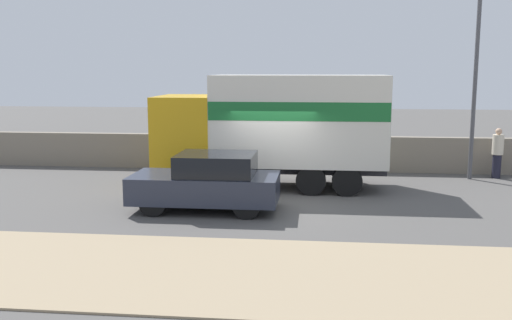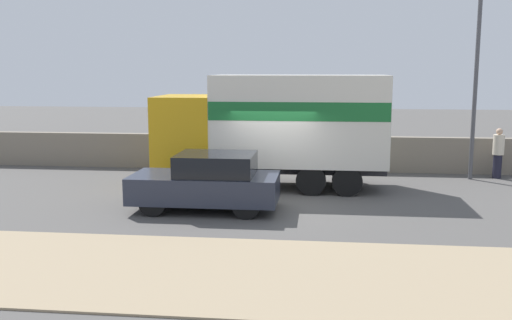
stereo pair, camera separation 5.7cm
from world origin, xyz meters
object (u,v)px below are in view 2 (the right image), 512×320
at_px(street_lamp, 476,69).
at_px(pedestrian, 498,152).
at_px(box_truck, 277,124).
at_px(car_hatchback, 208,182).

relative_size(street_lamp, pedestrian, 3.70).
height_order(street_lamp, pedestrian, street_lamp).
bearing_deg(street_lamp, box_truck, -162.24).
relative_size(street_lamp, box_truck, 0.89).
xyz_separation_m(box_truck, car_hatchback, (-1.56, -3.22, -1.25)).
bearing_deg(street_lamp, pedestrian, 16.52).
relative_size(box_truck, pedestrian, 4.14).
distance_m(box_truck, car_hatchback, 3.79).
distance_m(street_lamp, car_hatchback, 10.08).
bearing_deg(car_hatchback, pedestrian, -148.20).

